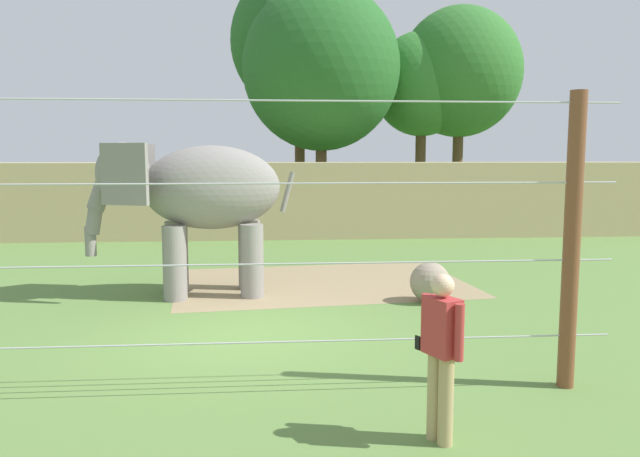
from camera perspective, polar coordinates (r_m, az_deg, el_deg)
The scene contains 11 objects.
ground_plane at distance 9.90m, azimuth -6.95°, elevation -9.65°, with size 120.00×120.00×0.00m, color #5B7F3D.
dirt_patch at distance 13.66m, azimuth 0.09°, elevation -4.98°, with size 6.24×4.26×0.01m, color #937F5B.
embankment_wall at distance 21.15m, azimuth -5.66°, elevation 2.63°, with size 36.00×1.80×2.53m, color tan.
elephant at distance 12.47m, azimuth -11.32°, elevation 3.07°, with size 4.09×1.83×3.04m.
enrichment_ball at distance 12.02m, azimuth 10.07°, elevation -4.87°, with size 0.77×0.77×0.77m, color gray.
cable_fence at distance 7.08m, azimuth -8.01°, elevation -1.52°, with size 8.95×0.20×3.53m.
zookeeper at distance 6.20m, azimuth 11.08°, elevation -10.90°, with size 0.38×0.55×1.67m.
tree_far_left at distance 27.53m, azimuth 12.72°, elevation 13.79°, with size 5.17×5.17×8.95m.
tree_left_of_centre at distance 27.11m, azimuth 9.33°, elevation 12.89°, with size 4.15×4.15×7.92m.
tree_behind_wall at distance 27.88m, azimuth -1.91°, elevation 16.74°, with size 5.91×5.91×10.73m.
tree_right_of_centre at distance 24.89m, azimuth 0.11°, elevation 14.52°, with size 6.11×6.11×9.35m.
Camera 1 is at (0.44, -9.48, 2.80)m, focal length 34.84 mm.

